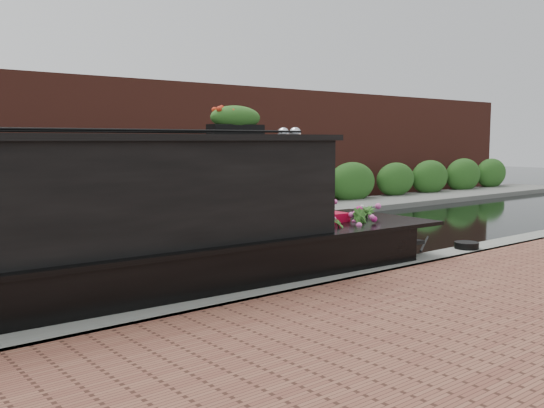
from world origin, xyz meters
TOP-DOWN VIEW (x-y plane):
  - ground at (0.00, 0.00)m, footprint 80.00×80.00m
  - near_bank_coping at (0.00, -3.30)m, footprint 40.00×0.60m
  - far_bank_path at (0.00, 4.20)m, footprint 40.00×2.40m
  - far_hedge at (0.00, 5.10)m, footprint 40.00×1.10m
  - far_brick_wall at (0.00, 7.20)m, footprint 40.00×1.00m
  - narrowboat at (-4.69, -1.98)m, footprint 12.84×2.82m
  - rope_fender at (2.10, -1.98)m, footprint 0.36×0.39m
  - coiled_mooring_rope at (2.91, -3.25)m, footprint 0.44×0.44m

SIDE VIEW (x-z plane):
  - ground at x=0.00m, z-range 0.00..0.00m
  - near_bank_coping at x=0.00m, z-range -0.25..0.25m
  - far_bank_path at x=0.00m, z-range -0.17..0.17m
  - far_hedge at x=0.00m, z-range -1.40..1.40m
  - far_brick_wall at x=0.00m, z-range -4.00..4.00m
  - rope_fender at x=2.10m, z-range 0.00..0.36m
  - coiled_mooring_rope at x=2.91m, z-range 0.25..0.37m
  - narrowboat at x=-4.69m, z-range -0.61..2.39m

